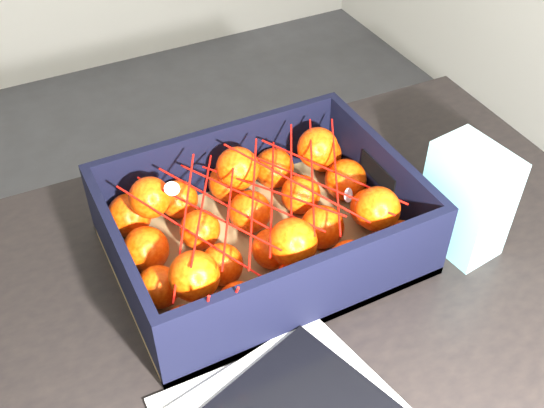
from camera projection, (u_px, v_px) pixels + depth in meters
name	position (u px, v px, depth m)	size (l,w,h in m)	color
table	(241.00, 395.00, 0.83)	(1.22, 0.83, 0.75)	black
produce_crate	(262.00, 232.00, 0.86)	(0.39, 0.29, 0.12)	olive
clementine_heap	(263.00, 222.00, 0.85)	(0.37, 0.27, 0.11)	#FA3C05
mesh_net	(259.00, 201.00, 0.80)	(0.32, 0.26, 0.09)	red
retail_carton	(467.00, 200.00, 0.84)	(0.07, 0.10, 0.15)	white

